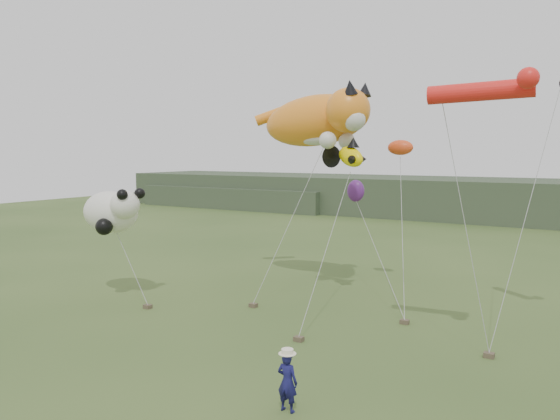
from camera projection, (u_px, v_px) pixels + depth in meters
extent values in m
plane|color=#385123|center=(250.00, 372.00, 16.64)|extent=(120.00, 120.00, 0.00)
cube|color=#2D3D28|center=(503.00, 200.00, 54.73)|extent=(90.00, 12.00, 4.00)
cube|color=#2D3D28|center=(241.00, 197.00, 67.69)|extent=(25.00, 8.00, 2.50)
imported|color=#15144E|center=(287.00, 382.00, 14.05)|extent=(0.58, 0.38, 1.58)
cube|color=brown|center=(253.00, 305.00, 23.66)|extent=(0.33, 0.26, 0.17)
cube|color=brown|center=(299.00, 339.00, 19.38)|extent=(0.33, 0.26, 0.17)
cube|color=brown|center=(489.00, 355.00, 17.82)|extent=(0.33, 0.26, 0.17)
cube|color=brown|center=(148.00, 307.00, 23.47)|extent=(0.33, 0.26, 0.17)
cube|color=brown|center=(405.00, 322.00, 21.34)|extent=(0.33, 0.26, 0.17)
ellipsoid|color=orange|center=(315.00, 121.00, 26.10)|extent=(5.57, 2.61, 2.95)
sphere|color=orange|center=(348.00, 110.00, 24.00)|extent=(1.98, 1.98, 1.98)
cone|color=black|center=(350.00, 87.00, 23.27)|extent=(0.62, 0.75, 0.74)
cone|color=black|center=(365.00, 89.00, 24.09)|extent=(0.62, 0.71, 0.70)
sphere|color=silver|center=(354.00, 120.00, 23.54)|extent=(0.99, 0.99, 0.99)
ellipsoid|color=silver|center=(316.00, 139.00, 25.80)|extent=(1.93, 0.97, 0.60)
sphere|color=silver|center=(328.00, 140.00, 23.92)|extent=(0.77, 0.77, 0.77)
sphere|color=silver|center=(347.00, 141.00, 25.12)|extent=(0.77, 0.77, 0.77)
cylinder|color=orange|center=(274.00, 115.00, 28.28)|extent=(2.05, 1.50, 1.19)
ellipsoid|color=#FFDD01|center=(351.00, 157.00, 23.47)|extent=(1.80, 1.42, 1.19)
cone|color=black|center=(327.00, 157.00, 24.43)|extent=(1.16, 1.24, 0.99)
cone|color=black|center=(353.00, 143.00, 23.35)|extent=(0.55, 0.55, 0.44)
cone|color=black|center=(353.00, 159.00, 22.84)|extent=(0.58, 0.61, 0.44)
cone|color=black|center=(363.00, 159.00, 23.78)|extent=(0.58, 0.61, 0.44)
cylinder|color=red|center=(480.00, 92.00, 16.67)|extent=(3.17, 0.91, 0.69)
sphere|color=red|center=(528.00, 78.00, 15.50)|extent=(0.62, 0.62, 0.62)
ellipsoid|color=white|center=(111.00, 212.00, 24.94)|extent=(2.90, 1.94, 1.94)
sphere|color=white|center=(125.00, 205.00, 23.96)|extent=(1.29, 1.29, 1.29)
sphere|color=black|center=(122.00, 195.00, 23.38)|extent=(0.47, 0.47, 0.47)
sphere|color=black|center=(140.00, 193.00, 24.10)|extent=(0.47, 0.47, 0.47)
sphere|color=black|center=(104.00, 227.00, 23.99)|extent=(0.75, 0.75, 0.75)
sphere|color=black|center=(103.00, 219.00, 25.70)|extent=(0.75, 0.75, 0.75)
ellipsoid|color=#F0491D|center=(400.00, 147.00, 26.03)|extent=(1.24, 0.72, 0.72)
ellipsoid|color=#582075|center=(356.00, 191.00, 28.80)|extent=(0.95, 0.64, 1.16)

